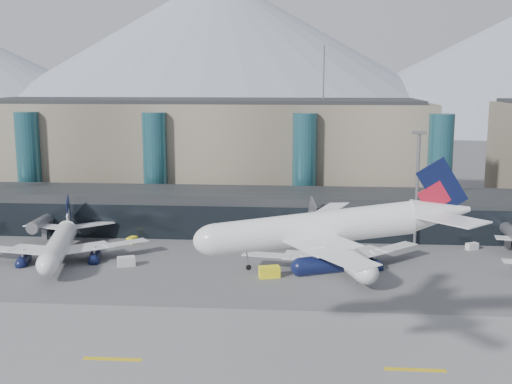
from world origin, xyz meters
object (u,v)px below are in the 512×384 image
(jet_parked_left, at_px, (61,236))
(veh_a, at_px, (126,261))
(lightmast_mid, at_px, (417,182))
(veh_h, at_px, (269,272))
(veh_d, at_px, (472,246))
(hero_jet, at_px, (341,218))
(jet_parked_mid, at_px, (332,240))
(veh_b, at_px, (132,240))

(jet_parked_left, relative_size, veh_a, 11.26)
(lightmast_mid, height_order, veh_h, lightmast_mid)
(lightmast_mid, relative_size, veh_d, 9.73)
(veh_a, distance_m, veh_d, 74.32)
(veh_h, bearing_deg, hero_jet, -87.70)
(veh_d, bearing_deg, veh_a, 165.24)
(jet_parked_mid, bearing_deg, hero_jet, 161.50)
(veh_a, bearing_deg, veh_d, -9.27)
(veh_d, bearing_deg, hero_jet, -147.39)
(lightmast_mid, distance_m, jet_parked_left, 77.60)
(veh_a, xyz_separation_m, veh_d, (72.09, 18.09, -0.20))
(jet_parked_left, bearing_deg, jet_parked_mid, -103.37)
(lightmast_mid, xyz_separation_m, hero_jet, (-19.88, -61.20, 5.18))
(veh_b, xyz_separation_m, veh_h, (32.68, -22.60, 0.34))
(veh_a, height_order, veh_h, veh_h)
(veh_d, xyz_separation_m, veh_h, (-43.11, -23.14, 0.31))
(veh_a, xyz_separation_m, veh_h, (28.98, -5.05, 0.12))
(jet_parked_mid, relative_size, veh_h, 10.21)
(hero_jet, distance_m, jet_parked_mid, 48.07)
(jet_parked_mid, distance_m, veh_a, 41.58)
(jet_parked_mid, bearing_deg, lightmast_mid, -68.33)
(jet_parked_left, bearing_deg, veh_b, -56.61)
(veh_a, distance_m, veh_h, 29.42)
(jet_parked_left, relative_size, veh_h, 9.87)
(veh_a, height_order, veh_b, veh_a)
(veh_a, distance_m, veh_b, 17.94)
(hero_jet, height_order, veh_d, hero_jet)
(jet_parked_left, distance_m, veh_h, 45.59)
(lightmast_mid, height_order, veh_d, lightmast_mid)
(jet_parked_left, bearing_deg, lightmast_mid, -91.78)
(hero_jet, height_order, jet_parked_left, hero_jet)
(lightmast_mid, xyz_separation_m, jet_parked_mid, (-19.04, -15.48, -9.63))
(veh_a, bearing_deg, lightmast_mid, -4.35)
(jet_parked_left, relative_size, veh_d, 14.47)
(hero_jet, xyz_separation_m, jet_parked_mid, (0.84, 45.73, -14.81))
(lightmast_mid, distance_m, jet_parked_mid, 26.36)
(jet_parked_left, xyz_separation_m, veh_b, (11.60, 12.35, -3.90))
(veh_h, bearing_deg, jet_parked_mid, 25.06)
(veh_h, bearing_deg, veh_a, 154.82)
(veh_b, bearing_deg, jet_parked_mid, -88.31)
(lightmast_mid, distance_m, veh_d, 18.36)
(jet_parked_left, distance_m, jet_parked_mid, 56.37)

